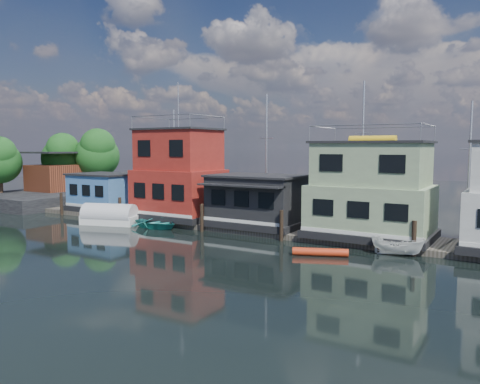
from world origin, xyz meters
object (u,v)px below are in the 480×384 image
Objects in this scene: houseboat_dark at (258,200)px; dinghy_teal at (157,223)px; houseboat_green at (371,192)px; motorboat at (398,246)px; houseboat_blue at (105,192)px; houseboat_red at (179,176)px; tarp_runabout at (110,216)px; red_kayak at (320,252)px.

dinghy_teal is (-7.57, -3.48, -1.97)m from houseboat_dark.
houseboat_green is (9.00, 0.02, 1.13)m from houseboat_dark.
houseboat_blue is at bearing 79.69° from motorboat.
houseboat_red is 2.32× the size of tarp_runabout.
houseboat_red is 1.41× the size of houseboat_green.
dinghy_teal is (-16.57, -3.50, -3.11)m from houseboat_green.
houseboat_dark is 1.45× the size of tarp_runabout.
houseboat_red reaches higher than houseboat_green.
houseboat_blue is 17.50m from houseboat_dark.
houseboat_blue is 29.36m from motorboat.
houseboat_red reaches higher than motorboat.
motorboat is 0.75× the size of dinghy_teal.
dinghy_teal is at bearing -168.07° from houseboat_green.
motorboat is at bearing -9.11° from houseboat_red.
houseboat_red is at bearing 15.04° from dinghy_teal.
dinghy_teal is (-15.20, 2.25, 0.20)m from red_kayak.
houseboat_dark reaches higher than dinghy_teal.
houseboat_blue is 0.54× the size of houseboat_red.
houseboat_red is 5.08m from dinghy_teal.
houseboat_dark is 2.19× the size of red_kayak.
houseboat_green is at bearing 35.86° from motorboat.
tarp_runabout is at bearing 88.54° from motorboat.
houseboat_blue reaches higher than red_kayak.
red_kayak is 19.93m from tarp_runabout.
houseboat_blue is 10.67m from dinghy_teal.
houseboat_red reaches higher than houseboat_dark.
houseboat_red is at bearing 0.00° from houseboat_blue.
tarp_runabout is (-12.24, -4.25, -1.69)m from houseboat_dark.
motorboat is at bearing -15.05° from houseboat_dark.
houseboat_red is 17.01m from houseboat_green.
houseboat_blue is at bearing -180.00° from houseboat_red.
houseboat_green is 1.96× the size of dinghy_teal.
red_kayak is at bearing -36.88° from houseboat_dark.
houseboat_green reaches higher than tarp_runabout.
red_kayak is at bearing -20.18° from houseboat_red.
houseboat_red reaches higher than tarp_runabout.
houseboat_red is 3.72× the size of motorboat.
dinghy_teal is at bearing 148.95° from red_kayak.
houseboat_red is 17.10m from red_kayak.
houseboat_green reaches higher than dinghy_teal.
dinghy_teal is (4.67, 0.77, -0.28)m from tarp_runabout.
houseboat_dark is at bearing -179.88° from houseboat_green.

